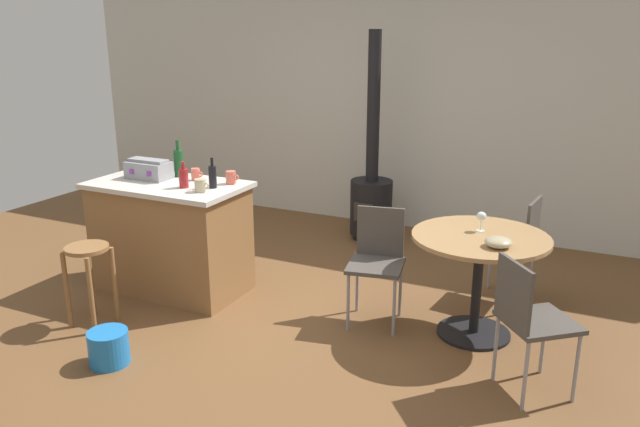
% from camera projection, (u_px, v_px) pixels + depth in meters
% --- Properties ---
extents(ground_plane, '(8.80, 8.80, 0.00)m').
position_uv_depth(ground_plane, '(270.00, 322.00, 4.78)').
color(ground_plane, brown).
extents(back_wall, '(8.00, 0.10, 2.70)m').
position_uv_depth(back_wall, '(395.00, 105.00, 6.80)').
color(back_wall, beige).
rests_on(back_wall, ground_plane).
extents(kitchen_island, '(1.29, 0.72, 0.94)m').
position_uv_depth(kitchen_island, '(171.00, 236.00, 5.26)').
color(kitchen_island, olive).
rests_on(kitchen_island, ground_plane).
extents(wooden_stool, '(0.32, 0.32, 0.63)m').
position_uv_depth(wooden_stool, '(89.00, 268.00, 4.63)').
color(wooden_stool, olive).
rests_on(wooden_stool, ground_plane).
extents(dining_table, '(0.97, 0.97, 0.77)m').
position_uv_depth(dining_table, '(479.00, 260.00, 4.43)').
color(dining_table, black).
rests_on(dining_table, ground_plane).
extents(folding_chair_near, '(0.47, 0.47, 0.87)m').
position_uv_depth(folding_chair_near, '(377.00, 256.00, 4.69)').
color(folding_chair_near, '#47423D').
rests_on(folding_chair_near, ground_plane).
extents(folding_chair_far, '(0.56, 0.56, 0.87)m').
position_uv_depth(folding_chair_far, '(529.00, 316.00, 3.72)').
color(folding_chair_far, '#47423D').
rests_on(folding_chair_far, ground_plane).
extents(folding_chair_left, '(0.44, 0.44, 0.88)m').
position_uv_depth(folding_chair_left, '(516.00, 241.00, 5.00)').
color(folding_chair_left, '#47423D').
rests_on(folding_chair_left, ground_plane).
extents(wood_stove, '(0.44, 0.45, 2.15)m').
position_uv_depth(wood_stove, '(371.00, 192.00, 6.52)').
color(wood_stove, black).
rests_on(wood_stove, ground_plane).
extents(toolbox, '(0.37, 0.21, 0.17)m').
position_uv_depth(toolbox, '(149.00, 169.00, 5.25)').
color(toolbox, gray).
rests_on(toolbox, kitchen_island).
extents(bottle_0, '(0.07, 0.07, 0.21)m').
position_uv_depth(bottle_0, '(184.00, 178.00, 4.95)').
color(bottle_0, maroon).
rests_on(bottle_0, kitchen_island).
extents(bottle_1, '(0.06, 0.06, 0.24)m').
position_uv_depth(bottle_1, '(213.00, 176.00, 4.94)').
color(bottle_1, black).
rests_on(bottle_1, kitchen_island).
extents(bottle_2, '(0.08, 0.08, 0.31)m').
position_uv_depth(bottle_2, '(179.00, 162.00, 5.31)').
color(bottle_2, '#194C23').
rests_on(bottle_2, kitchen_island).
extents(cup_0, '(0.11, 0.07, 0.10)m').
position_uv_depth(cup_0, '(196.00, 174.00, 5.20)').
color(cup_0, '#DB6651').
rests_on(cup_0, kitchen_island).
extents(cup_1, '(0.13, 0.09, 0.10)m').
position_uv_depth(cup_1, '(201.00, 185.00, 4.84)').
color(cup_1, tan).
rests_on(cup_1, kitchen_island).
extents(cup_2, '(0.12, 0.08, 0.11)m').
position_uv_depth(cup_2, '(231.00, 177.00, 5.08)').
color(cup_2, '#DB6651').
rests_on(cup_2, kitchen_island).
extents(wine_glass, '(0.07, 0.07, 0.14)m').
position_uv_depth(wine_glass, '(481.00, 217.00, 4.43)').
color(wine_glass, silver).
rests_on(wine_glass, dining_table).
extents(serving_bowl, '(0.18, 0.18, 0.07)m').
position_uv_depth(serving_bowl, '(498.00, 242.00, 4.13)').
color(serving_bowl, tan).
rests_on(serving_bowl, dining_table).
extents(plastic_bucket, '(0.27, 0.27, 0.23)m').
position_uv_depth(plastic_bucket, '(109.00, 347.00, 4.17)').
color(plastic_bucket, blue).
rests_on(plastic_bucket, ground_plane).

